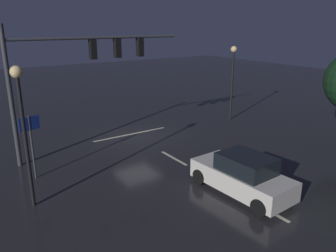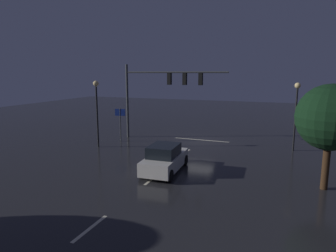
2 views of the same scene
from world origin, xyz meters
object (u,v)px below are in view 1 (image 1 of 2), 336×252
car_approaching (242,175)px  street_lamp_right_kerb (22,112)px  street_lamp_left_kerb (233,69)px  route_sign (30,134)px  traffic_signal_assembly (80,62)px

car_approaching → street_lamp_right_kerb: size_ratio=0.83×
street_lamp_left_kerb → route_sign: size_ratio=1.79×
traffic_signal_assembly → street_lamp_left_kerb: bearing=-179.5°
traffic_signal_assembly → car_approaching: 9.78m
car_approaching → street_lamp_left_kerb: street_lamp_left_kerb is taller
street_lamp_right_kerb → route_sign: (-0.66, -2.46, -1.61)m
street_lamp_right_kerb → route_sign: 3.02m
street_lamp_left_kerb → street_lamp_right_kerb: bearing=16.8°
street_lamp_left_kerb → route_sign: (14.12, 2.01, -1.55)m
traffic_signal_assembly → route_sign: (3.13, 1.91, -2.72)m
traffic_signal_assembly → route_sign: bearing=31.4°
traffic_signal_assembly → car_approaching: size_ratio=2.11×
car_approaching → street_lamp_right_kerb: 8.77m
traffic_signal_assembly → street_lamp_left_kerb: size_ratio=1.79×
traffic_signal_assembly → street_lamp_left_kerb: (-11.00, -0.10, -1.17)m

